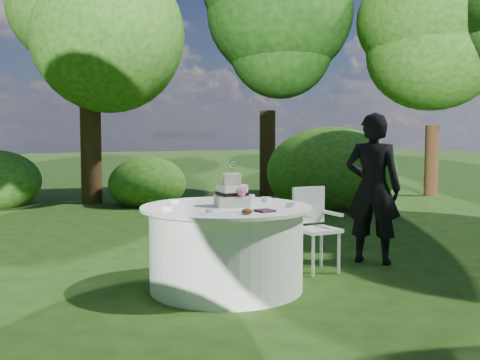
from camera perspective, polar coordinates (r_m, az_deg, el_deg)
name	(u,v)px	position (r m, az deg, el deg)	size (l,w,h in m)	color
ground	(226,288)	(5.28, -1.39, -10.96)	(80.00, 80.00, 0.00)	#1B340E
napkins	(265,211)	(4.73, 2.55, -3.14)	(0.14, 0.14, 0.02)	#481F3A
feather_plume	(225,212)	(4.67, -1.53, -3.28)	(0.48, 0.07, 0.01)	white
guest	(373,188)	(6.33, 13.34, -0.84)	(0.60, 0.40, 1.66)	black
table	(226,247)	(5.19, -1.40, -6.82)	(1.56, 1.56, 0.77)	white
cake	(232,194)	(5.09, -0.80, -1.40)	(0.37, 0.37, 0.42)	silver
chair	(314,222)	(5.90, 7.51, -4.23)	(0.43, 0.43, 0.87)	white
votives	(228,203)	(5.16, -1.23, -2.36)	(1.20, 0.90, 0.04)	white
petal_cups	(240,203)	(5.12, -0.01, -2.36)	(0.60, 1.09, 0.05)	#562D16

